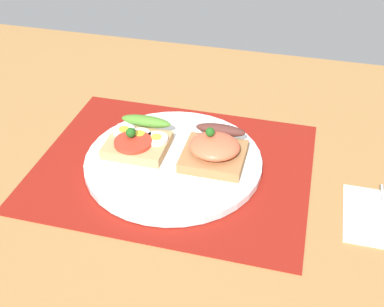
{
  "coord_description": "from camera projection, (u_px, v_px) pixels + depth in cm",
  "views": [
    {
      "loc": [
        17.87,
        -57.13,
        47.14
      ],
      "look_at": [
        3.0,
        0.0,
        3.05
      ],
      "focal_mm": 45.27,
      "sensor_mm": 36.0,
      "label": 1
    }
  ],
  "objects": [
    {
      "name": "ground_plane",
      "position": [
        174.0,
        174.0,
        0.77
      ],
      "size": [
        120.0,
        90.0,
        3.2
      ],
      "primitive_type": "cube",
      "color": "#A1713D"
    },
    {
      "name": "placemat",
      "position": [
        174.0,
        165.0,
        0.76
      ],
      "size": [
        42.37,
        33.56,
        0.3
      ],
      "primitive_type": "cube",
      "color": "maroon",
      "rests_on": "ground_plane"
    },
    {
      "name": "plate",
      "position": [
        173.0,
        161.0,
        0.76
      ],
      "size": [
        27.6,
        27.6,
        1.25
      ],
      "primitive_type": "cylinder",
      "color": "white",
      "rests_on": "placemat"
    },
    {
      "name": "sandwich_egg_tomato",
      "position": [
        139.0,
        139.0,
        0.77
      ],
      "size": [
        9.57,
        9.6,
        3.81
      ],
      "color": "tan",
      "rests_on": "plate"
    },
    {
      "name": "sandwich_salmon",
      "position": [
        215.0,
        149.0,
        0.74
      ],
      "size": [
        9.45,
        10.36,
        5.51
      ],
      "color": "#9F7042",
      "rests_on": "plate"
    }
  ]
}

